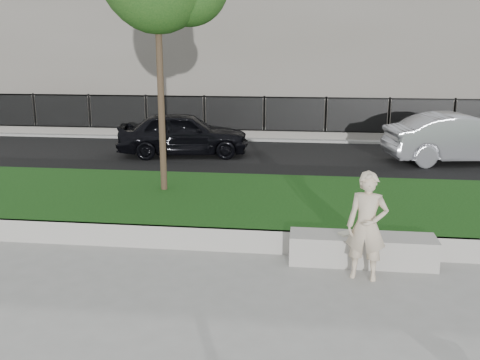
# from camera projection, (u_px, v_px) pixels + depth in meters

# --- Properties ---
(ground) EXTENTS (90.00, 90.00, 0.00)m
(ground) POSITION_uv_depth(u_px,v_px,m) (239.00, 278.00, 7.92)
(ground) COLOR gray
(ground) RESTS_ON ground
(grass_bank) EXTENTS (34.00, 4.00, 0.40)m
(grass_bank) POSITION_uv_depth(u_px,v_px,m) (257.00, 207.00, 10.76)
(grass_bank) COLOR black
(grass_bank) RESTS_ON ground
(grass_kerb) EXTENTS (34.00, 0.08, 0.40)m
(grass_kerb) POSITION_uv_depth(u_px,v_px,m) (246.00, 241.00, 8.87)
(grass_kerb) COLOR #A5A39B
(grass_kerb) RESTS_ON ground
(street) EXTENTS (34.00, 7.00, 0.04)m
(street) POSITION_uv_depth(u_px,v_px,m) (274.00, 160.00, 16.10)
(street) COLOR black
(street) RESTS_ON ground
(far_pavement) EXTENTS (34.00, 3.00, 0.12)m
(far_pavement) POSITION_uv_depth(u_px,v_px,m) (282.00, 135.00, 20.42)
(far_pavement) COLOR gray
(far_pavement) RESTS_ON ground
(iron_fence) EXTENTS (32.00, 0.30, 1.50)m
(iron_fence) POSITION_uv_depth(u_px,v_px,m) (281.00, 126.00, 19.34)
(iron_fence) COLOR slate
(iron_fence) RESTS_ON far_pavement
(building_facade) EXTENTS (34.00, 10.00, 10.00)m
(building_facade) POSITION_uv_depth(u_px,v_px,m) (291.00, 11.00, 25.96)
(building_facade) COLOR slate
(building_facade) RESTS_ON ground
(stone_bench) EXTENTS (2.27, 0.57, 0.46)m
(stone_bench) POSITION_uv_depth(u_px,v_px,m) (362.00, 249.00, 8.41)
(stone_bench) COLOR #A5A39B
(stone_bench) RESTS_ON ground
(man) EXTENTS (0.65, 0.50, 1.61)m
(man) POSITION_uv_depth(u_px,v_px,m) (367.00, 226.00, 7.74)
(man) COLOR beige
(man) RESTS_ON ground
(book) EXTENTS (0.30, 0.28, 0.03)m
(book) POSITION_uv_depth(u_px,v_px,m) (347.00, 233.00, 8.41)
(book) COLOR beige
(book) RESTS_ON stone_bench
(car_dark) EXTENTS (4.21, 2.25, 1.36)m
(car_dark) POSITION_uv_depth(u_px,v_px,m) (183.00, 134.00, 16.52)
(car_dark) COLOR black
(car_dark) RESTS_ON street
(car_silver) EXTENTS (4.54, 2.24, 1.43)m
(car_silver) POSITION_uv_depth(u_px,v_px,m) (462.00, 138.00, 15.45)
(car_silver) COLOR #9C9EA5
(car_silver) RESTS_ON street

